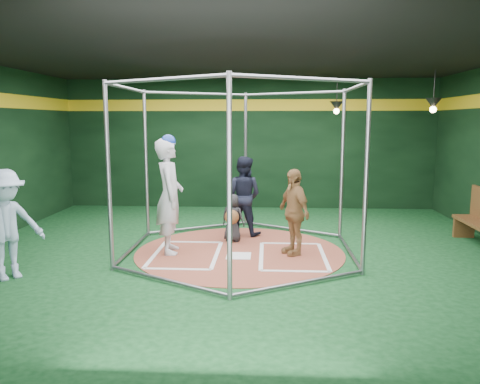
{
  "coord_description": "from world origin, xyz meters",
  "views": [
    {
      "loc": [
        0.48,
        -8.29,
        2.38
      ],
      "look_at": [
        0.0,
        0.1,
        1.1
      ],
      "focal_mm": 35.0,
      "sensor_mm": 36.0,
      "label": 1
    }
  ],
  "objects": [
    {
      "name": "room_shell",
      "position": [
        0.0,
        0.01,
        1.75
      ],
      "size": [
        10.1,
        9.1,
        3.53
      ],
      "color": "#0C3515",
      "rests_on": "ground"
    },
    {
      "name": "clay_disc",
      "position": [
        0.0,
        0.0,
        0.01
      ],
      "size": [
        3.8,
        3.8,
        0.01
      ],
      "primitive_type": "cylinder",
      "color": "#974A37",
      "rests_on": "ground"
    },
    {
      "name": "home_plate",
      "position": [
        0.0,
        -0.3,
        0.02
      ],
      "size": [
        0.43,
        0.43,
        0.01
      ],
      "primitive_type": "cube",
      "color": "white",
      "rests_on": "clay_disc"
    },
    {
      "name": "batter_box_left",
      "position": [
        -0.95,
        -0.25,
        0.02
      ],
      "size": [
        1.17,
        1.77,
        0.01
      ],
      "color": "white",
      "rests_on": "clay_disc"
    },
    {
      "name": "batter_box_right",
      "position": [
        0.95,
        -0.25,
        0.02
      ],
      "size": [
        1.17,
        1.77,
        0.01
      ],
      "color": "white",
      "rests_on": "clay_disc"
    },
    {
      "name": "batting_cage",
      "position": [
        -0.0,
        -0.0,
        1.5
      ],
      "size": [
        4.05,
        4.67,
        3.0
      ],
      "color": "gray",
      "rests_on": "ground"
    },
    {
      "name": "pendant_lamp_near",
      "position": [
        2.2,
        3.6,
        2.74
      ],
      "size": [
        0.34,
        0.34,
        0.9
      ],
      "color": "black",
      "rests_on": "room_shell"
    },
    {
      "name": "pendant_lamp_far",
      "position": [
        4.0,
        2.0,
        2.74
      ],
      "size": [
        0.34,
        0.34,
        0.9
      ],
      "color": "black",
      "rests_on": "room_shell"
    },
    {
      "name": "batter_figure",
      "position": [
        -1.26,
        -0.1,
        1.07
      ],
      "size": [
        0.63,
        0.83,
        2.13
      ],
      "color": "#BAB9C0",
      "rests_on": "clay_disc"
    },
    {
      "name": "visitor_leopard",
      "position": [
        0.97,
        -0.09,
        0.78
      ],
      "size": [
        0.75,
        0.97,
        1.54
      ],
      "primitive_type": "imported",
      "rotation": [
        0.0,
        0.0,
        -1.09
      ],
      "color": "tan",
      "rests_on": "clay_disc"
    },
    {
      "name": "catcher_figure",
      "position": [
        -0.18,
        0.71,
        0.49
      ],
      "size": [
        0.53,
        0.6,
        0.95
      ],
      "color": "black",
      "rests_on": "clay_disc"
    },
    {
      "name": "umpire",
      "position": [
        -0.0,
        1.33,
        0.84
      ],
      "size": [
        0.97,
        0.86,
        1.65
      ],
      "primitive_type": "imported",
      "rotation": [
        0.0,
        0.0,
        2.79
      ],
      "color": "black",
      "rests_on": "clay_disc"
    },
    {
      "name": "bystander_blue",
      "position": [
        -3.42,
        -1.64,
        0.84
      ],
      "size": [
        1.2,
        1.21,
        1.67
      ],
      "primitive_type": "imported",
      "rotation": [
        0.0,
        0.0,
        0.8
      ],
      "color": "#A2BCD7",
      "rests_on": "ground"
    }
  ]
}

